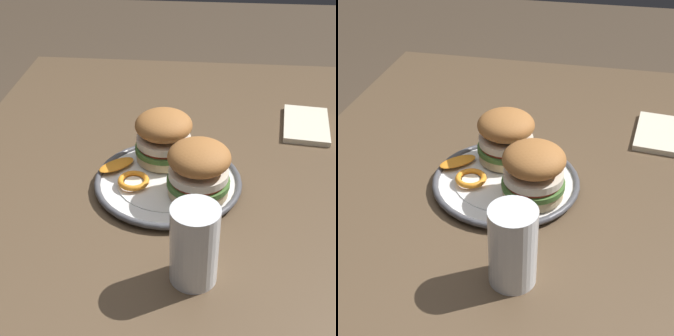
{
  "view_description": "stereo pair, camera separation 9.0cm",
  "coord_description": "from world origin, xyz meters",
  "views": [
    {
      "loc": [
        -0.73,
        -0.08,
        1.31
      ],
      "look_at": [
        0.02,
        -0.01,
        0.8
      ],
      "focal_mm": 52.91,
      "sensor_mm": 36.0,
      "label": 1
    },
    {
      "loc": [
        -0.71,
        -0.17,
        1.31
      ],
      "look_at": [
        0.02,
        -0.01,
        0.8
      ],
      "focal_mm": 52.91,
      "sensor_mm": 36.0,
      "label": 2
    }
  ],
  "objects": [
    {
      "name": "orange_peel_curled",
      "position": [
        0.0,
        0.05,
        0.78
      ],
      "size": [
        0.08,
        0.08,
        0.01
      ],
      "color": "orange",
      "rests_on": "dinner_plate"
    },
    {
      "name": "drinking_glass",
      "position": [
        -0.2,
        -0.07,
        0.81
      ],
      "size": [
        0.07,
        0.07,
        0.13
      ],
      "color": "white",
      "rests_on": "dining_table"
    },
    {
      "name": "sandwich_half_right",
      "position": [
        -0.02,
        -0.06,
        0.83
      ],
      "size": [
        0.14,
        0.14,
        0.1
      ],
      "color": "beige",
      "rests_on": "dinner_plate"
    },
    {
      "name": "orange_peel_strip_long",
      "position": [
        0.05,
        0.09,
        0.78
      ],
      "size": [
        0.08,
        0.08,
        0.01
      ],
      "color": "orange",
      "rests_on": "dinner_plate"
    },
    {
      "name": "sandwich_half_left",
      "position": [
        0.09,
        0.01,
        0.83
      ],
      "size": [
        0.15,
        0.15,
        0.1
      ],
      "color": "beige",
      "rests_on": "dinner_plate"
    },
    {
      "name": "folded_napkin",
      "position": [
        0.27,
        -0.3,
        0.76
      ],
      "size": [
        0.17,
        0.12,
        0.01
      ],
      "primitive_type": "cube",
      "rotation": [
        0.0,
        0.0,
        3.03
      ],
      "color": "beige",
      "rests_on": "dining_table"
    },
    {
      "name": "dinner_plate",
      "position": [
        0.02,
        -0.01,
        0.77
      ],
      "size": [
        0.28,
        0.28,
        0.02
      ],
      "color": "white",
      "rests_on": "dining_table"
    },
    {
      "name": "dining_table",
      "position": [
        0.0,
        0.0,
        0.65
      ],
      "size": [
        1.27,
        0.87,
        0.76
      ],
      "color": "brown",
      "rests_on": "ground"
    }
  ]
}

